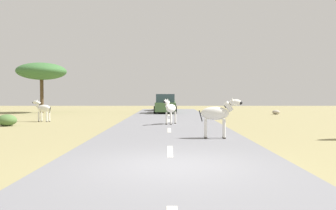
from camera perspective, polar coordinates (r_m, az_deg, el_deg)
The scene contains 11 objects.
ground_plane at distance 8.25m, azimuth 0.97°, elevation -10.36°, with size 90.00×90.00×0.00m, color #8E8456.
road at distance 8.25m, azimuth 0.21°, elevation -10.19°, with size 6.00×64.00×0.05m, color slate.
lane_markings at distance 7.27m, azimuth 0.27°, elevation -11.60°, with size 0.16×56.00×0.01m.
zebra_0 at distance 19.39m, azimuth 0.20°, elevation -0.64°, with size 0.86×1.47×1.47m.
zebra_2 at distance 13.26m, azimuth 8.04°, elevation -1.49°, with size 1.67×0.54×1.57m.
zebra_3 at distance 23.24m, azimuth -20.39°, elevation -0.57°, with size 1.42×0.77×1.41m.
car_0 at distance 31.26m, azimuth -0.65°, elevation 0.12°, with size 2.03×4.35×1.74m.
car_1 at distance 36.53m, azimuth -0.50°, elevation 0.35°, with size 2.22×4.44×1.74m.
tree_3 at distance 34.78m, azimuth -20.59°, elevation 5.27°, with size 4.62×4.62×4.77m.
bush_1 at distance 20.84m, azimuth -25.56°, elevation -2.31°, with size 1.07×0.97×0.64m, color #4C7038.
rock_1 at distance 31.38m, azimuth 17.40°, elevation -1.15°, with size 0.66×0.51×0.39m, color #A89E8C.
Camera 1 is at (-0.17, -8.07, 1.73)m, focal length 36.45 mm.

